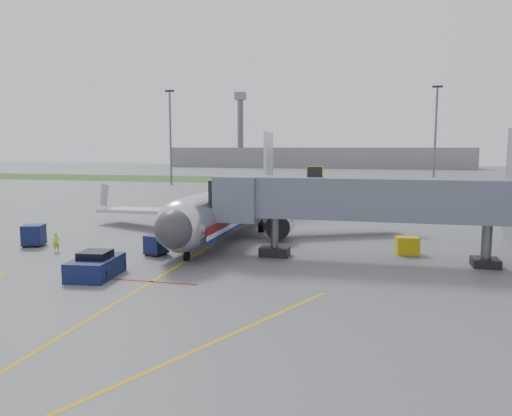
% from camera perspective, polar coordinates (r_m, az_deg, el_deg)
% --- Properties ---
extents(ground, '(400.00, 400.00, 0.00)m').
position_cam_1_polar(ground, '(35.48, -9.09, -6.65)').
color(ground, '#565659').
rests_on(ground, ground).
extents(grass_strip, '(300.00, 25.00, 0.01)m').
position_cam_1_polar(grass_strip, '(122.83, 7.15, 3.08)').
color(grass_strip, '#2D4C1E').
rests_on(grass_strip, ground).
extents(apron_markings, '(21.52, 50.00, 0.01)m').
position_cam_1_polar(apron_markings, '(29.03, -14.75, -9.88)').
color(apron_markings, gold).
rests_on(apron_markings, ground).
extents(airliner, '(32.10, 35.67, 10.25)m').
position_cam_1_polar(airliner, '(49.24, -2.37, 0.39)').
color(airliner, silver).
rests_on(airliner, ground).
extents(jet_bridge, '(25.30, 4.00, 6.90)m').
position_cam_1_polar(jet_bridge, '(37.03, 12.64, 0.87)').
color(jet_bridge, slate).
rests_on(jet_bridge, ground).
extents(light_mast_left, '(2.00, 0.44, 20.40)m').
position_cam_1_polar(light_mast_left, '(110.67, -9.75, 8.19)').
color(light_mast_left, '#595B60').
rests_on(light_mast_left, ground).
extents(light_mast_right, '(2.00, 0.44, 20.40)m').
position_cam_1_polar(light_mast_right, '(107.49, 19.82, 7.92)').
color(light_mast_right, '#595B60').
rests_on(light_mast_right, ground).
extents(distant_terminal, '(120.00, 14.00, 8.00)m').
position_cam_1_polar(distant_terminal, '(203.21, 6.83, 5.75)').
color(distant_terminal, slate).
rests_on(distant_terminal, ground).
extents(control_tower, '(4.00, 4.00, 30.00)m').
position_cam_1_polar(control_tower, '(204.11, -1.79, 9.55)').
color(control_tower, '#595B60').
rests_on(control_tower, ground).
extents(pushback_tug, '(2.88, 4.29, 1.69)m').
position_cam_1_polar(pushback_tug, '(33.86, -17.86, -6.33)').
color(pushback_tug, '#0C1738').
rests_on(pushback_tug, ground).
extents(baggage_cart_a, '(1.77, 1.77, 1.55)m').
position_cam_1_polar(baggage_cart_a, '(39.37, -11.37, -4.16)').
color(baggage_cart_a, '#0C1738').
rests_on(baggage_cart_a, ground).
extents(baggage_cart_b, '(2.12, 2.12, 1.80)m').
position_cam_1_polar(baggage_cart_b, '(46.04, -24.06, -2.86)').
color(baggage_cart_b, '#0C1738').
rests_on(baggage_cart_b, ground).
extents(baggage_cart_c, '(1.71, 1.71, 1.73)m').
position_cam_1_polar(baggage_cart_c, '(50.09, -6.79, -1.58)').
color(baggage_cart_c, '#0C1738').
rests_on(baggage_cart_c, ground).
extents(belt_loader, '(1.66, 4.02, 1.91)m').
position_cam_1_polar(belt_loader, '(50.19, -8.36, -2.06)').
color(belt_loader, '#0C1738').
rests_on(belt_loader, ground).
extents(ground_power_cart, '(1.87, 1.40, 1.36)m').
position_cam_1_polar(ground_power_cart, '(40.64, 16.90, -4.15)').
color(ground_power_cart, '#DABC0C').
rests_on(ground_power_cart, ground).
extents(ramp_worker, '(0.64, 0.51, 1.54)m').
position_cam_1_polar(ramp_worker, '(42.82, -21.87, -3.66)').
color(ramp_worker, '#A9DE1A').
rests_on(ramp_worker, ground).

